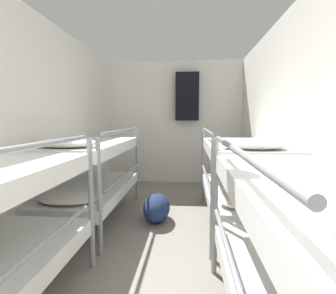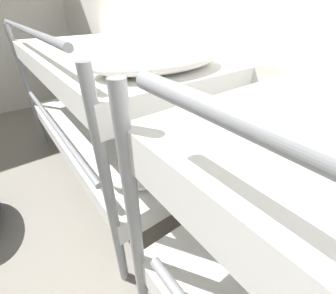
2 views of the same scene
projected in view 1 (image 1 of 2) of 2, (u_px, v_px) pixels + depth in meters
wall_left at (23, 126)px, 2.57m from camera, size 0.06×5.52×2.38m
wall_right at (304, 126)px, 2.35m from camera, size 0.06×5.52×2.38m
wall_back at (174, 123)px, 5.16m from camera, size 2.72×0.06×2.38m
bunk_stack_right_near at (328, 261)px, 1.12m from camera, size 0.81×1.78×1.13m
bunk_stack_left_far at (90, 169)px, 3.19m from camera, size 0.81×1.78×1.13m
bunk_stack_right_far at (241, 172)px, 3.04m from camera, size 0.81×1.78×1.13m
duffel_bag at (157, 208)px, 3.24m from camera, size 0.33×0.55×0.33m
hanging_coat at (187, 97)px, 4.94m from camera, size 0.44×0.12×0.90m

